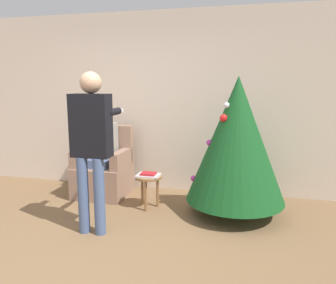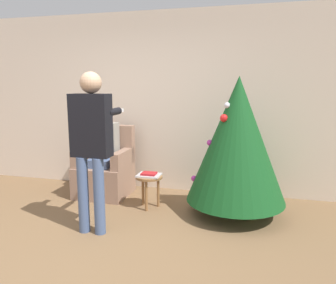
{
  "view_description": "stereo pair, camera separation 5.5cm",
  "coord_description": "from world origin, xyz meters",
  "px_view_note": "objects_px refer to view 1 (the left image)",
  "views": [
    {
      "loc": [
        1.5,
        -2.63,
        1.63
      ],
      "look_at": [
        0.63,
        0.94,
        0.98
      ],
      "focal_mm": 35.0,
      "sensor_mm": 36.0,
      "label": 1
    },
    {
      "loc": [
        1.55,
        -2.62,
        1.63
      ],
      "look_at": [
        0.63,
        0.94,
        0.98
      ],
      "focal_mm": 35.0,
      "sensor_mm": 36.0,
      "label": 2
    }
  ],
  "objects_px": {
    "armchair": "(104,171)",
    "side_stool": "(148,182)",
    "christmas_tree": "(237,140)",
    "person_seated": "(103,149)",
    "person_standing": "(91,138)"
  },
  "relations": [
    {
      "from": "christmas_tree",
      "to": "person_seated",
      "type": "xyz_separation_m",
      "value": [
        -1.92,
        0.31,
        -0.26
      ]
    },
    {
      "from": "armchair",
      "to": "person_standing",
      "type": "distance_m",
      "value": 1.44
    },
    {
      "from": "armchair",
      "to": "person_seated",
      "type": "distance_m",
      "value": 0.35
    },
    {
      "from": "armchair",
      "to": "person_seated",
      "type": "bearing_deg",
      "value": -90.0
    },
    {
      "from": "christmas_tree",
      "to": "armchair",
      "type": "distance_m",
      "value": 2.04
    },
    {
      "from": "armchair",
      "to": "person_seated",
      "type": "relative_size",
      "value": 0.8
    },
    {
      "from": "armchair",
      "to": "side_stool",
      "type": "height_order",
      "value": "armchair"
    },
    {
      "from": "armchair",
      "to": "side_stool",
      "type": "distance_m",
      "value": 0.89
    },
    {
      "from": "christmas_tree",
      "to": "armchair",
      "type": "relative_size",
      "value": 1.7
    },
    {
      "from": "christmas_tree",
      "to": "side_stool",
      "type": "relative_size",
      "value": 3.96
    },
    {
      "from": "person_seated",
      "to": "person_standing",
      "type": "bearing_deg",
      "value": -70.19
    },
    {
      "from": "christmas_tree",
      "to": "side_stool",
      "type": "height_order",
      "value": "christmas_tree"
    },
    {
      "from": "person_seated",
      "to": "side_stool",
      "type": "distance_m",
      "value": 0.94
    },
    {
      "from": "christmas_tree",
      "to": "side_stool",
      "type": "bearing_deg",
      "value": -178.09
    },
    {
      "from": "armchair",
      "to": "side_stool",
      "type": "relative_size",
      "value": 2.33
    }
  ]
}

